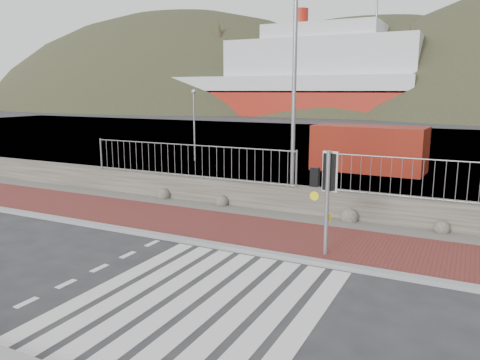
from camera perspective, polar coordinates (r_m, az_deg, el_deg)
The scene contains 14 objects.
ground at distance 9.43m, azimuth -5.04°, elevation -14.67°, with size 220.00×220.00×0.00m, color #28282B.
sidewalk_far at distance 13.19m, azimuth 5.29°, elevation -6.93°, with size 40.00×3.00×0.08m, color maroon.
kerb_far at distance 11.87m, azimuth 2.62°, elevation -8.89°, with size 40.00×0.25×0.12m, color gray.
zebra_crossing at distance 9.43m, azimuth -5.04°, elevation -14.64°, with size 4.62×5.60×0.01m.
gravel_strip at distance 15.00m, azimuth 8.08°, elevation -4.83°, with size 40.00×1.50×0.06m, color #59544C.
stone_wall at distance 15.63m, azimuth 9.05°, elevation -2.62°, with size 40.00×0.60×0.90m, color #4B473E.
railing at distance 15.23m, azimuth 9.03°, elevation 2.28°, with size 18.07×0.07×1.22m.
quay at distance 35.65m, azimuth 19.12°, elevation 3.73°, with size 120.00×40.00×0.50m, color #4C4C4F.
water at distance 70.39m, azimuth 22.97°, elevation 6.72°, with size 220.00×50.00×0.05m, color #3F4C54.
ferry at distance 80.60m, azimuth 5.42°, elevation 11.75°, with size 50.00×16.00×20.00m.
hills_backdrop at distance 98.94m, azimuth 26.88°, elevation -6.24°, with size 254.00×90.00×100.00m.
traffic_signal_far at distance 11.43m, azimuth 10.48°, elevation -0.06°, with size 0.64×0.25×2.65m.
streetlight at distance 16.30m, azimuth 7.15°, elevation 12.83°, with size 1.75×0.42×8.25m.
shipping_container at distance 24.65m, azimuth 15.40°, elevation 3.70°, with size 5.51×2.30×2.30m, color maroon.
Camera 1 is at (4.50, -7.23, 4.06)m, focal length 35.00 mm.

